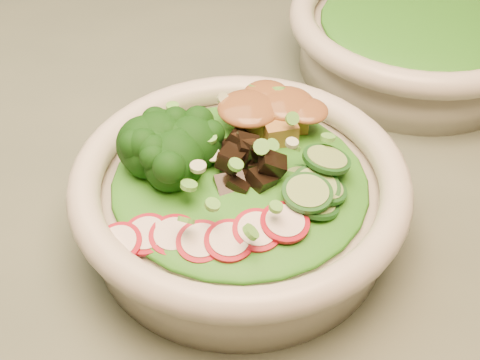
{
  "coord_description": "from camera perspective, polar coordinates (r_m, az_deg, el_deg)",
  "views": [
    {
      "loc": [
        -0.24,
        -0.4,
        1.14
      ],
      "look_at": [
        -0.23,
        -0.04,
        0.81
      ],
      "focal_mm": 50.0,
      "sensor_mm": 36.0,
      "label": 1
    }
  ],
  "objects": [
    {
      "name": "side_lettuce",
      "position": [
        0.7,
        15.03,
        13.13
      ],
      "size": [
        0.17,
        0.17,
        0.02
      ],
      "primitive_type": "ellipsoid",
      "color": "#1F6615",
      "rests_on": "side_bowl"
    },
    {
      "name": "radish_slices",
      "position": [
        0.45,
        -2.12,
        -4.83
      ],
      "size": [
        0.11,
        0.07,
        0.02
      ],
      "primitive_type": null,
      "rotation": [
        0.0,
        0.0,
        -0.31
      ],
      "color": "maroon",
      "rests_on": "salad_bowl"
    },
    {
      "name": "salad_bowl",
      "position": [
        0.51,
        -0.0,
        -1.58
      ],
      "size": [
        0.25,
        0.25,
        0.07
      ],
      "rotation": [
        0.0,
        0.0,
        -0.31
      ],
      "color": "beige",
      "rests_on": "dining_table"
    },
    {
      "name": "mushroom_heap",
      "position": [
        0.49,
        0.41,
        2.03
      ],
      "size": [
        0.08,
        0.08,
        0.04
      ],
      "primitive_type": null,
      "rotation": [
        0.0,
        0.0,
        -0.31
      ],
      "color": "black",
      "rests_on": "salad_bowl"
    },
    {
      "name": "lettuce_bed",
      "position": [
        0.49,
        0.0,
        0.09
      ],
      "size": [
        0.19,
        0.19,
        0.02
      ],
      "primitive_type": "ellipsoid",
      "color": "#1F6615",
      "rests_on": "salad_bowl"
    },
    {
      "name": "scallion_garnish",
      "position": [
        0.48,
        -0.0,
        2.03
      ],
      "size": [
        0.18,
        0.18,
        0.02
      ],
      "primitive_type": null,
      "color": "#5AB23E",
      "rests_on": "salad_bowl"
    },
    {
      "name": "side_bowl",
      "position": [
        0.71,
        14.75,
        11.79
      ],
      "size": [
        0.26,
        0.26,
        0.07
      ],
      "rotation": [
        0.0,
        0.0,
        0.13
      ],
      "color": "beige",
      "rests_on": "dining_table"
    },
    {
      "name": "cucumber_slices",
      "position": [
        0.47,
        6.99,
        -0.59
      ],
      "size": [
        0.08,
        0.08,
        0.03
      ],
      "primitive_type": null,
      "rotation": [
        0.0,
        0.0,
        -0.31
      ],
      "color": "#92B162",
      "rests_on": "salad_bowl"
    },
    {
      "name": "dining_table",
      "position": [
        0.68,
        19.81,
        -8.11
      ],
      "size": [
        1.2,
        0.8,
        0.75
      ],
      "color": "black",
      "rests_on": "ground"
    },
    {
      "name": "broccoli_florets",
      "position": [
        0.5,
        -6.51,
        2.57
      ],
      "size": [
        0.09,
        0.08,
        0.04
      ],
      "primitive_type": null,
      "rotation": [
        0.0,
        0.0,
        -0.31
      ],
      "color": "black",
      "rests_on": "salad_bowl"
    },
    {
      "name": "peanut_sauce",
      "position": [
        0.52,
        2.18,
        6.13
      ],
      "size": [
        0.07,
        0.05,
        0.01
      ],
      "primitive_type": "ellipsoid",
      "color": "brown",
      "rests_on": "tofu_cubes"
    },
    {
      "name": "tofu_cubes",
      "position": [
        0.53,
        2.15,
        5.07
      ],
      "size": [
        0.1,
        0.08,
        0.03
      ],
      "primitive_type": null,
      "rotation": [
        0.0,
        0.0,
        -0.31
      ],
      "color": "#A88638",
      "rests_on": "salad_bowl"
    }
  ]
}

